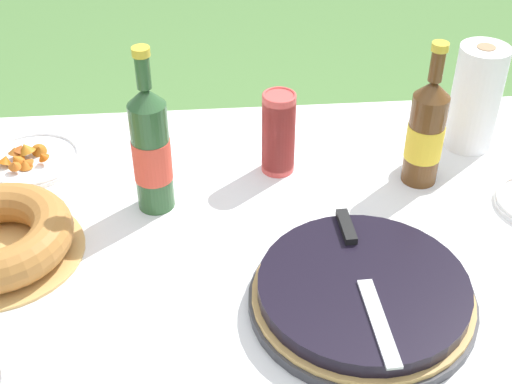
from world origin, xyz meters
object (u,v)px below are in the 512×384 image
at_px(snack_plate_right, 31,159).
at_px(berry_tart, 363,294).
at_px(cup_stack, 278,133).
at_px(cider_bottle_green, 151,150).
at_px(paper_towel_roll, 476,98).
at_px(serving_knife, 360,268).
at_px(cider_bottle_amber, 426,132).

bearing_deg(snack_plate_right, berry_tart, -37.25).
height_order(cup_stack, cider_bottle_green, cider_bottle_green).
bearing_deg(paper_towel_roll, serving_knife, -127.06).
bearing_deg(cup_stack, cider_bottle_green, -157.87).
distance_m(cider_bottle_amber, paper_towel_roll, 0.20).
bearing_deg(snack_plate_right, cider_bottle_amber, -8.77).
bearing_deg(serving_knife, paper_towel_roll, 140.74).
relative_size(cup_stack, cider_bottle_green, 0.53).
bearing_deg(cider_bottle_green, snack_plate_right, 148.42).
distance_m(berry_tart, paper_towel_roll, 0.61).
height_order(berry_tart, serving_knife, serving_knife).
distance_m(serving_knife, cider_bottle_amber, 0.39).
relative_size(cup_stack, snack_plate_right, 0.88).
distance_m(berry_tart, cup_stack, 0.44).
bearing_deg(snack_plate_right, cider_bottle_green, -31.58).
relative_size(cider_bottle_green, snack_plate_right, 1.66).
distance_m(cider_bottle_amber, snack_plate_right, 0.87).
height_order(serving_knife, cup_stack, cup_stack).
xyz_separation_m(cup_stack, cider_bottle_green, (-0.26, -0.11, 0.04)).
xyz_separation_m(serving_knife, paper_towel_roll, (0.35, 0.46, 0.06)).
height_order(cup_stack, paper_towel_roll, paper_towel_roll).
bearing_deg(cider_bottle_green, berry_tart, -41.15).
height_order(serving_knife, paper_towel_roll, paper_towel_roll).
relative_size(berry_tart, cider_bottle_green, 1.12).
distance_m(berry_tart, cider_bottle_amber, 0.43).
xyz_separation_m(serving_knife, cider_bottle_green, (-0.37, 0.29, 0.07)).
relative_size(cup_stack, cider_bottle_amber, 0.59).
relative_size(cider_bottle_green, cider_bottle_amber, 1.10).
height_order(snack_plate_right, paper_towel_roll, paper_towel_roll).
distance_m(serving_knife, cup_stack, 0.41).
distance_m(cup_stack, cider_bottle_green, 0.29).
bearing_deg(cider_bottle_green, paper_towel_roll, 13.62).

